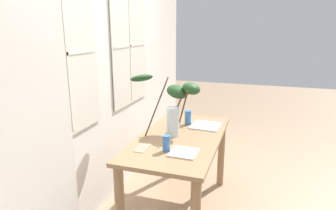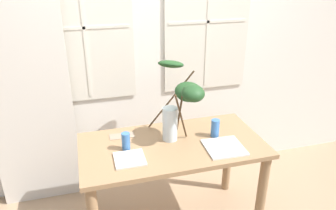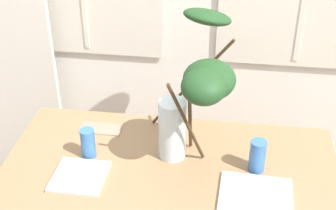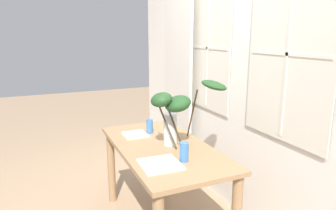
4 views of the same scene
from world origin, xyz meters
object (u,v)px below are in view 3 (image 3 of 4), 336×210
at_px(plate_square_left, 80,177).
at_px(plate_square_right, 255,200).
at_px(dining_table, 170,191).
at_px(drinking_glass_blue_right, 257,156).
at_px(vase_with_branches, 196,85).
at_px(drinking_glass_blue_left, 88,143).

height_order(plate_square_left, plate_square_right, same).
height_order(dining_table, drinking_glass_blue_right, drinking_glass_blue_right).
bearing_deg(dining_table, plate_square_left, -159.53).
distance_m(drinking_glass_blue_right, plate_square_right, 0.20).
relative_size(plate_square_left, plate_square_right, 0.76).
bearing_deg(plate_square_left, vase_with_branches, 28.37).
height_order(drinking_glass_blue_right, plate_square_left, drinking_glass_blue_right).
xyz_separation_m(plate_square_left, plate_square_right, (0.70, -0.04, -0.00)).
relative_size(drinking_glass_blue_right, plate_square_left, 0.67).
relative_size(drinking_glass_blue_right, plate_square_right, 0.51).
xyz_separation_m(dining_table, drinking_glass_blue_left, (-0.35, 0.01, 0.21)).
xyz_separation_m(vase_with_branches, drinking_glass_blue_left, (-0.44, -0.09, -0.26)).
bearing_deg(plate_square_right, plate_square_left, 176.99).
bearing_deg(plate_square_right, vase_with_branches, 133.27).
relative_size(dining_table, plate_square_left, 6.60).
relative_size(dining_table, drinking_glass_blue_left, 10.46).
bearing_deg(plate_square_left, plate_square_right, -3.01).
bearing_deg(drinking_glass_blue_left, vase_with_branches, 11.90).
distance_m(drinking_glass_blue_left, plate_square_left, 0.16).
xyz_separation_m(drinking_glass_blue_right, plate_square_right, (-0.00, -0.19, -0.06)).
height_order(drinking_glass_blue_right, plate_square_right, drinking_glass_blue_right).
relative_size(vase_with_branches, drinking_glass_blue_right, 5.21).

